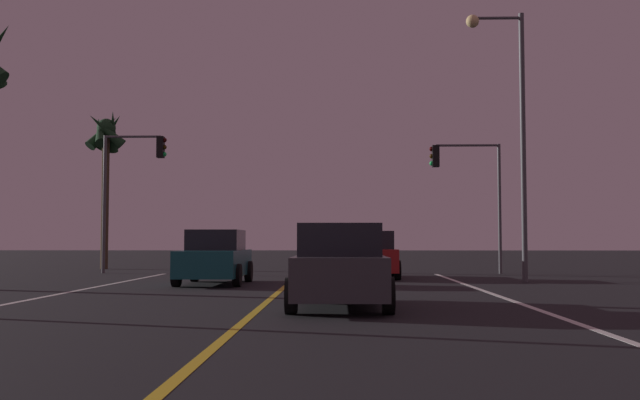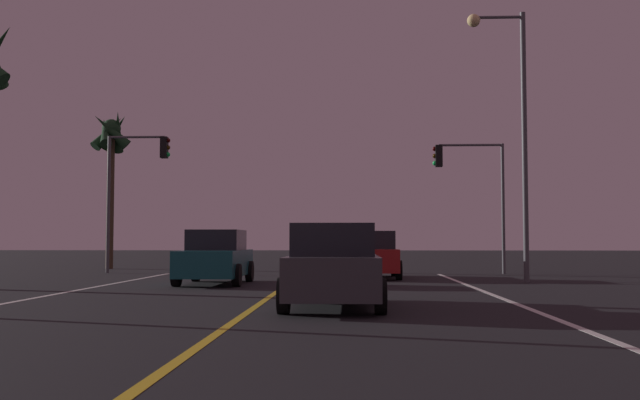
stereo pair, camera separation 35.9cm
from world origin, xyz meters
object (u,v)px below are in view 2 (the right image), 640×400
Objects in this scene: traffic_light_near_right at (469,177)px; traffic_light_near_left at (137,172)px; car_lead_same_lane at (334,267)px; car_ahead_far at (371,255)px; car_oncoming at (216,258)px; palm_tree_left_far at (111,143)px; street_lamp_right_far at (512,113)px.

traffic_light_near_right is 13.93m from traffic_light_near_left.
traffic_light_near_left is at bearing 29.53° from car_lead_same_lane.
car_ahead_far is 0.80× the size of traffic_light_near_right.
car_oncoming is at bearing 126.37° from car_ahead_far.
car_lead_same_lane is 0.56× the size of palm_tree_left_far.
street_lamp_right_far is at bearing 94.20° from traffic_light_near_right.
street_lamp_right_far reaches higher than traffic_light_near_left.
car_lead_same_lane is at bearing -60.24° from palm_tree_left_far.
traffic_light_near_left is at bearing -147.13° from car_oncoming.
car_ahead_far and car_oncoming have the same top height.
car_oncoming is 14.87m from palm_tree_left_far.
car_ahead_far is 0.56× the size of palm_tree_left_far.
car_lead_same_lane is at bearing 26.21° from car_oncoming.
palm_tree_left_far is (-12.39, 8.10, 5.25)m from car_ahead_far.
car_ahead_far is 1.00× the size of car_lead_same_lane.
palm_tree_left_far reaches higher than traffic_light_near_left.
traffic_light_near_left is at bearing -59.44° from palm_tree_left_far.
car_oncoming is 9.41m from traffic_light_near_left.
traffic_light_near_left reaches higher than car_lead_same_lane.
traffic_light_near_left is 0.75× the size of palm_tree_left_far.
car_oncoming is at bearing -57.13° from traffic_light_near_left.
car_ahead_far is at bearing 41.45° from traffic_light_near_right.
traffic_light_near_right reaches higher than car_oncoming.
car_lead_same_lane is 8.86m from car_oncoming.
palm_tree_left_far is (-16.99, 10.52, 0.50)m from street_lamp_right_far.
traffic_light_near_left is at bearing -22.97° from street_lamp_right_far.
traffic_light_near_right is at bearing -18.96° from car_lead_same_lane.
traffic_light_near_left is at bearing 0.00° from traffic_light_near_right.
street_lamp_right_far is (5.71, 9.22, 4.75)m from car_lead_same_lane.
car_lead_same_lane is 0.74× the size of traffic_light_near_left.
car_ahead_far is 10.99m from traffic_light_near_left.
palm_tree_left_far is (-2.62, 4.43, 1.82)m from traffic_light_near_left.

